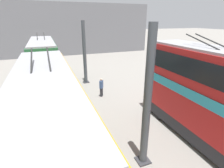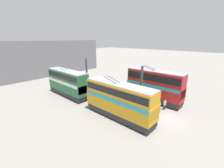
{
  "view_description": "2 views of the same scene",
  "coord_description": "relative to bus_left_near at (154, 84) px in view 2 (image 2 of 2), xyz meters",
  "views": [
    {
      "loc": [
        -1.52,
        4.01,
        6.86
      ],
      "look_at": [
        11.04,
        -0.79,
        1.88
      ],
      "focal_mm": 28.0,
      "sensor_mm": 36.0,
      "label": 1
    },
    {
      "loc": [
        -6.54,
        18.63,
        10.58
      ],
      "look_at": [
        9.47,
        1.03,
        3.29
      ],
      "focal_mm": 24.0,
      "sensor_mm": 36.0,
      "label": 2
    }
  ],
  "objects": [
    {
      "name": "ground_plane",
      "position": [
        -4.49,
        4.25,
        -3.1
      ],
      "size": [
        240.0,
        240.0,
        0.0
      ],
      "primitive_type": "plane",
      "color": "gray"
    },
    {
      "name": "person_aisle_foreground",
      "position": [
        -2.71,
        3.32,
        -2.17
      ],
      "size": [
        0.47,
        0.47,
        1.76
      ],
      "rotation": [
        0.0,
        0.0,
        3.93
      ],
      "color": "#473D33",
      "rests_on": "ground_plane"
    },
    {
      "name": "oil_drum",
      "position": [
        6.3,
        5.83,
        -2.68
      ],
      "size": [
        0.64,
        0.64,
        0.85
      ],
      "color": "#B28E23",
      "rests_on": "ground_plane"
    },
    {
      "name": "bus_left_near",
      "position": [
        0.0,
        0.0,
        0.0
      ],
      "size": [
        9.64,
        2.54,
        6.09
      ],
      "color": "black",
      "rests_on": "ground_plane"
    },
    {
      "name": "support_column_near",
      "position": [
        0.03,
        4.25,
        0.17
      ],
      "size": [
        0.67,
        0.67,
        6.79
      ],
      "color": "#42474C",
      "rests_on": "ground_plane"
    },
    {
      "name": "person_by_left_row",
      "position": [
        -2.87,
        1.9,
        -2.27
      ],
      "size": [
        0.29,
        0.45,
        1.59
      ],
      "rotation": [
        0.0,
        0.0,
        6.15
      ],
      "color": "#2D2D33",
      "rests_on": "ground_plane"
    },
    {
      "name": "bus_right_mid",
      "position": [
        0.77,
        8.51,
        -0.27
      ],
      "size": [
        10.49,
        2.54,
        5.58
      ],
      "color": "black",
      "rests_on": "ground_plane"
    },
    {
      "name": "support_column_far",
      "position": [
        12.9,
        4.25,
        0.17
      ],
      "size": [
        0.67,
        0.67,
        6.79
      ],
      "color": "#42474C",
      "rests_on": "ground_plane"
    },
    {
      "name": "person_by_right_row",
      "position": [
        2.34,
        6.67,
        -2.17
      ],
      "size": [
        0.4,
        0.48,
        1.75
      ],
      "rotation": [
        0.0,
        0.0,
        0.44
      ],
      "color": "#473D33",
      "rests_on": "ground_plane"
    },
    {
      "name": "person_aisle_midway",
      "position": [
        8.53,
        3.76,
        -2.14
      ],
      "size": [
        0.48,
        0.45,
        1.8
      ],
      "rotation": [
        0.0,
        0.0,
        4.05
      ],
      "color": "#2D2D33",
      "rests_on": "ground_plane"
    },
    {
      "name": "depot_back_wall",
      "position": [
        30.25,
        4.25,
        1.88
      ],
      "size": [
        0.5,
        36.0,
        9.97
      ],
      "color": "slate",
      "rests_on": "ground_plane"
    },
    {
      "name": "bus_right_far",
      "position": [
        13.31,
        8.51,
        -0.31
      ],
      "size": [
        9.86,
        2.54,
        5.53
      ],
      "color": "black",
      "rests_on": "ground_plane"
    }
  ]
}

